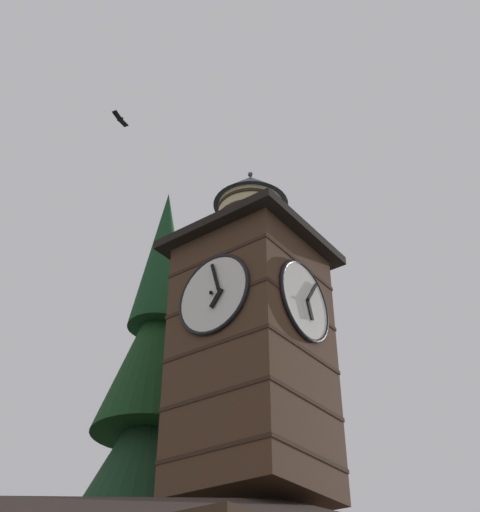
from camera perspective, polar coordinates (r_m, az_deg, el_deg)
clock_tower at (r=17.63m, az=1.05°, el=-6.69°), size 3.87×3.87×9.80m
pine_tree_behind at (r=20.25m, az=-7.97°, el=-19.62°), size 6.63×6.63×18.14m
flying_bird_low at (r=22.03m, az=-10.04°, el=11.26°), size 0.74×0.31×0.13m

